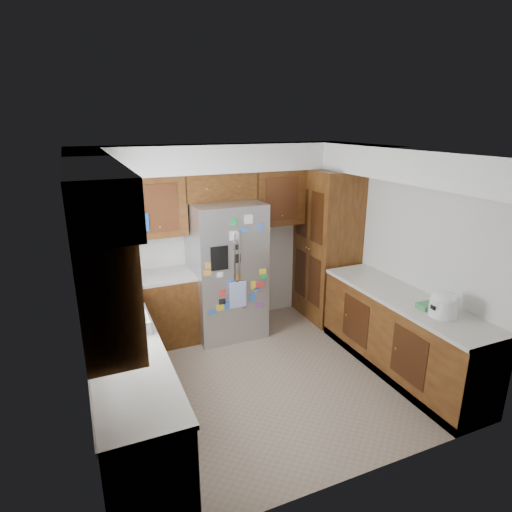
# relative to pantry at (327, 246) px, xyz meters

# --- Properties ---
(floor) EXTENTS (3.60, 3.60, 0.00)m
(floor) POSITION_rel_pantry_xyz_m (-1.50, -1.15, -1.07)
(floor) COLOR gray
(floor) RESTS_ON ground
(room_shell) EXTENTS (3.64, 3.24, 2.52)m
(room_shell) POSITION_rel_pantry_xyz_m (-1.61, -0.79, 0.75)
(room_shell) COLOR silver
(room_shell) RESTS_ON ground
(left_counter_run) EXTENTS (1.36, 3.20, 0.92)m
(left_counter_run) POSITION_rel_pantry_xyz_m (-2.86, -1.12, -0.65)
(left_counter_run) COLOR #431E0C
(left_counter_run) RESTS_ON ground
(right_counter_run) EXTENTS (0.63, 2.25, 0.92)m
(right_counter_run) POSITION_rel_pantry_xyz_m (0.00, -1.62, -0.65)
(right_counter_run) COLOR #431E0C
(right_counter_run) RESTS_ON ground
(pantry) EXTENTS (0.60, 0.90, 2.15)m
(pantry) POSITION_rel_pantry_xyz_m (0.00, 0.00, 0.00)
(pantry) COLOR #431E0C
(pantry) RESTS_ON ground
(fridge) EXTENTS (0.90, 0.79, 1.80)m
(fridge) POSITION_rel_pantry_xyz_m (-1.50, 0.05, -0.17)
(fridge) COLOR #AAAAB0
(fridge) RESTS_ON ground
(bridge_cabinet) EXTENTS (0.96, 0.34, 0.35)m
(bridge_cabinet) POSITION_rel_pantry_xyz_m (-1.50, 0.28, 0.90)
(bridge_cabinet) COLOR #431E0C
(bridge_cabinet) RESTS_ON fridge
(fridge_top_items) EXTENTS (0.67, 0.30, 0.25)m
(fridge_top_items) POSITION_rel_pantry_xyz_m (-1.61, 0.26, 1.19)
(fridge_top_items) COLOR #21399C
(fridge_top_items) RESTS_ON bridge_cabinet
(sink_assembly) EXTENTS (0.52, 0.70, 0.37)m
(sink_assembly) POSITION_rel_pantry_xyz_m (-3.00, -1.05, -0.09)
(sink_assembly) COLOR white
(sink_assembly) RESTS_ON left_counter_run
(left_counter_clutter) EXTENTS (0.40, 0.82, 0.38)m
(left_counter_clutter) POSITION_rel_pantry_xyz_m (-2.94, -0.33, -0.02)
(left_counter_clutter) COLOR black
(left_counter_clutter) RESTS_ON left_counter_run
(rice_cooker) EXTENTS (0.29, 0.28, 0.25)m
(rice_cooker) POSITION_rel_pantry_xyz_m (-0.00, -2.15, -0.03)
(rice_cooker) COLOR white
(rice_cooker) RESTS_ON right_counter_run
(paper_towel) EXTENTS (0.11, 0.11, 0.24)m
(paper_towel) POSITION_rel_pantry_xyz_m (0.02, -2.24, -0.03)
(paper_towel) COLOR white
(paper_towel) RESTS_ON right_counter_run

